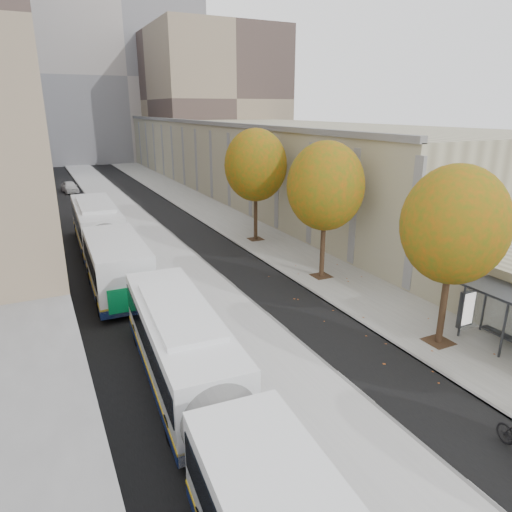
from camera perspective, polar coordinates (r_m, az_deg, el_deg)
bus_platform at (r=36.37m, az=-13.53°, el=2.20°), size 4.25×150.00×0.15m
sidewalk at (r=38.78m, az=-1.94°, el=3.62°), size 4.75×150.00×0.08m
building_tan at (r=68.93m, az=-3.26°, el=13.26°), size 18.00×92.00×8.00m
building_far_block at (r=96.99m, az=-16.88°, el=20.44°), size 30.00×18.00×30.00m
tree_c at (r=19.72m, az=23.55°, el=3.56°), size 4.20×4.20×7.28m
tree_d at (r=26.26m, az=8.68°, el=8.61°), size 4.40×4.40×7.60m
tree_e at (r=33.95m, az=-0.05°, el=11.27°), size 4.60×4.60×7.92m
bus_near at (r=14.00m, az=-5.76°, el=-17.63°), size 3.46×16.89×2.80m
bus_far at (r=30.73m, az=-18.46°, el=2.03°), size 3.28×18.70×3.11m
distant_car at (r=59.74m, az=-22.26°, el=8.01°), size 1.90×3.98×1.31m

